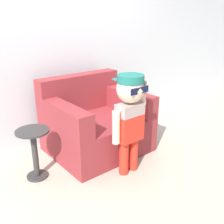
# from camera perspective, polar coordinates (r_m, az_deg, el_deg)

# --- Properties ---
(ground_plane) EXTENTS (10.00, 10.00, 0.00)m
(ground_plane) POSITION_cam_1_polar(r_m,az_deg,el_deg) (3.21, -3.55, -9.03)
(ground_plane) COLOR #BCB29E
(wall_back) EXTENTS (10.00, 0.05, 2.60)m
(wall_back) POSITION_cam_1_polar(r_m,az_deg,el_deg) (3.43, -11.36, 15.36)
(wall_back) COLOR silver
(wall_back) RESTS_ON ground_plane
(armchair) EXTENTS (1.10, 0.95, 0.89)m
(armchair) POSITION_cam_1_polar(r_m,az_deg,el_deg) (3.20, -3.70, -2.68)
(armchair) COLOR maroon
(armchair) RESTS_ON ground_plane
(person_child) EXTENTS (0.43, 0.32, 1.05)m
(person_child) POSITION_cam_1_polar(r_m,az_deg,el_deg) (2.58, 3.86, 0.49)
(person_child) COLOR red
(person_child) RESTS_ON ground_plane
(side_table) EXTENTS (0.33, 0.33, 0.53)m
(side_table) POSITION_cam_1_polar(r_m,az_deg,el_deg) (2.74, -16.52, -7.83)
(side_table) COLOR #333333
(side_table) RESTS_ON ground_plane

